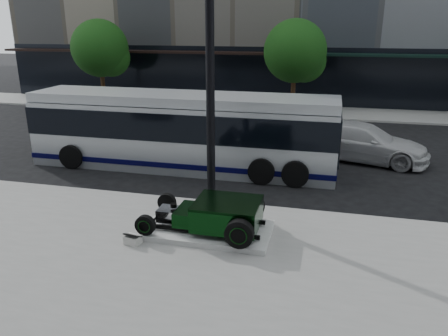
% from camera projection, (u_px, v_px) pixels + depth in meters
% --- Properties ---
extents(ground, '(120.00, 120.00, 0.00)m').
position_uv_depth(ground, '(230.00, 183.00, 15.80)').
color(ground, black).
rests_on(ground, ground).
extents(sidewalk_far, '(70.00, 4.00, 0.12)m').
position_uv_depth(sidewalk_far, '(278.00, 110.00, 28.69)').
color(sidewalk_far, gray).
rests_on(sidewalk_far, ground).
extents(street_trees, '(29.80, 3.80, 5.70)m').
position_uv_depth(street_trees, '(297.00, 54.00, 26.41)').
color(street_trees, black).
rests_on(street_trees, sidewalk_far).
extents(display_plinth, '(3.40, 1.80, 0.15)m').
position_uv_depth(display_plinth, '(208.00, 230.00, 11.79)').
color(display_plinth, silver).
rests_on(display_plinth, sidewalk_near).
extents(hot_rod, '(3.22, 2.00, 0.81)m').
position_uv_depth(hot_rod, '(219.00, 214.00, 11.56)').
color(hot_rod, black).
rests_on(hot_rod, display_plinth).
extents(info_plaque, '(0.45, 0.37, 0.31)m').
position_uv_depth(info_plaque, '(133.00, 239.00, 11.18)').
color(info_plaque, silver).
rests_on(info_plaque, sidewalk_near).
extents(lamppost, '(0.45, 0.45, 8.20)m').
position_uv_depth(lamppost, '(210.00, 83.00, 12.22)').
color(lamppost, black).
rests_on(lamppost, sidewalk_near).
extents(transit_bus, '(12.12, 2.88, 2.92)m').
position_uv_depth(transit_bus, '(182.00, 130.00, 17.22)').
color(transit_bus, silver).
rests_on(transit_bus, ground).
extents(white_sedan, '(5.67, 3.34, 1.54)m').
position_uv_depth(white_sedan, '(363.00, 142.00, 18.27)').
color(white_sedan, silver).
rests_on(white_sedan, ground).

